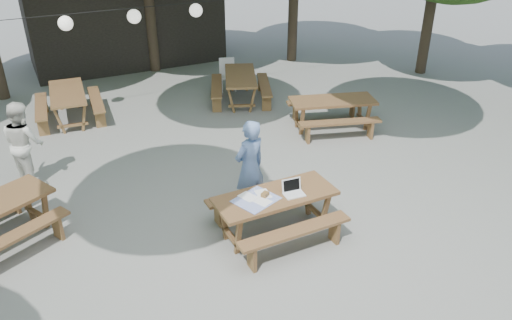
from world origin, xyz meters
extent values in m
plane|color=slate|center=(0.00, 0.00, 0.00)|extent=(80.00, 80.00, 0.00)
cube|color=black|center=(0.50, 10.50, 1.40)|extent=(6.00, 3.00, 2.80)
cube|color=brown|center=(0.26, -0.40, 0.72)|extent=(2.00, 0.80, 0.06)
cube|color=brown|center=(0.26, -1.05, 0.45)|extent=(1.90, 0.28, 0.05)
cube|color=brown|center=(0.26, 0.25, 0.45)|extent=(1.90, 0.28, 0.05)
cube|color=brown|center=(0.26, -0.40, 0.34)|extent=(1.70, 0.70, 0.69)
cube|color=brown|center=(-3.67, 0.74, 0.45)|extent=(1.82, 1.10, 0.05)
cube|color=brown|center=(3.50, 2.69, 0.72)|extent=(2.15, 1.37, 0.06)
cube|color=brown|center=(3.30, 2.07, 0.45)|extent=(1.90, 0.84, 0.05)
cube|color=brown|center=(3.69, 3.31, 0.45)|extent=(1.90, 0.84, 0.05)
cube|color=brown|center=(3.50, 2.69, 0.34)|extent=(1.83, 1.18, 0.69)
cube|color=brown|center=(-2.05, 6.08, 0.72)|extent=(0.98, 2.07, 0.06)
cube|color=brown|center=(-1.40, 6.02, 0.45)|extent=(0.45, 1.92, 0.05)
cube|color=brown|center=(-2.69, 6.14, 0.45)|extent=(0.45, 1.92, 0.05)
cube|color=brown|center=(-2.05, 6.08, 0.34)|extent=(0.85, 1.76, 0.69)
cube|color=brown|center=(2.32, 5.32, 0.72)|extent=(1.51, 2.15, 0.06)
cube|color=brown|center=(2.92, 5.07, 0.45)|extent=(1.00, 1.86, 0.05)
cube|color=brown|center=(1.72, 5.58, 0.45)|extent=(1.00, 1.86, 0.05)
cube|color=brown|center=(2.32, 5.32, 0.34)|extent=(1.31, 1.84, 0.69)
imported|color=#6583B9|center=(0.19, 0.40, 0.88)|extent=(0.73, 0.57, 1.75)
imported|color=white|center=(-3.22, 3.28, 0.83)|extent=(0.93, 1.01, 1.67)
cube|color=silver|center=(2.36, 6.27, 0.40)|extent=(0.54, 0.54, 0.04)
cube|color=silver|center=(2.42, 6.47, 0.66)|extent=(0.43, 0.16, 0.48)
cube|color=silver|center=(2.36, 6.27, 0.19)|extent=(0.52, 0.52, 0.38)
cube|color=white|center=(0.53, -0.54, 0.76)|extent=(0.35, 0.26, 0.02)
cube|color=white|center=(0.54, -0.43, 0.88)|extent=(0.33, 0.09, 0.23)
cube|color=black|center=(0.54, -0.44, 0.88)|extent=(0.28, 0.07, 0.19)
cube|color=#364FB9|center=(-0.09, -0.40, 0.75)|extent=(0.80, 0.74, 0.01)
cube|color=white|center=(-0.03, -0.48, 0.76)|extent=(0.31, 0.36, 0.00)
cube|color=white|center=(0.08, -0.31, 0.76)|extent=(0.24, 0.32, 0.00)
cube|color=white|center=(-0.17, -0.27, 0.76)|extent=(0.30, 0.35, 0.00)
cube|color=brown|center=(0.08, -0.38, 0.80)|extent=(0.16, 0.15, 0.06)
cylinder|color=black|center=(0.50, 6.00, 2.60)|extent=(9.00, 0.02, 0.02)
sphere|color=white|center=(-1.80, 6.00, 2.40)|extent=(0.34, 0.34, 0.34)
sphere|color=white|center=(-0.20, 6.00, 2.40)|extent=(0.34, 0.34, 0.34)
sphere|color=white|center=(1.40, 6.00, 2.40)|extent=(0.34, 0.34, 0.34)
cylinder|color=#2D2319|center=(8.50, 5.00, 2.13)|extent=(0.32, 0.32, 4.26)
camera|label=1|loc=(-3.09, -6.37, 5.06)|focal=35.00mm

